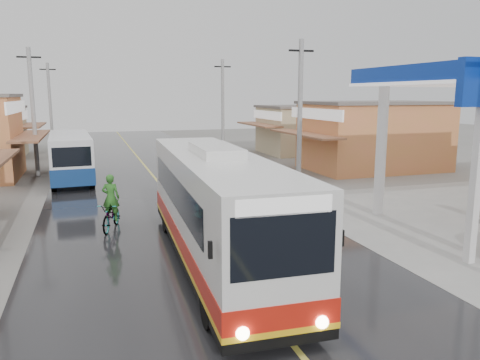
% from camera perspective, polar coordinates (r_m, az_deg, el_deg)
% --- Properties ---
extents(ground, '(120.00, 120.00, 0.00)m').
position_cam_1_polar(ground, '(10.20, 7.04, -20.05)').
color(ground, slate).
rests_on(ground, ground).
extents(road, '(12.00, 90.00, 0.02)m').
position_cam_1_polar(road, '(23.81, -8.36, -2.20)').
color(road, black).
rests_on(road, ground).
extents(centre_line, '(0.15, 90.00, 0.01)m').
position_cam_1_polar(centre_line, '(23.81, -8.36, -2.17)').
color(centre_line, '#D8CC4C').
rests_on(centre_line, road).
extents(shopfronts_right, '(11.00, 44.00, 4.80)m').
position_cam_1_polar(shopfronts_right, '(27.89, 24.88, -1.24)').
color(shopfronts_right, beige).
rests_on(shopfronts_right, ground).
extents(utility_poles_left, '(1.60, 50.00, 8.00)m').
position_cam_1_polar(utility_poles_left, '(24.69, -25.01, -2.65)').
color(utility_poles_left, gray).
rests_on(utility_poles_left, ground).
extents(utility_poles_right, '(1.60, 36.00, 8.00)m').
position_cam_1_polar(utility_poles_right, '(25.88, 7.10, -1.18)').
color(utility_poles_right, gray).
rests_on(utility_poles_right, ground).
extents(coach_bus, '(3.05, 11.76, 3.64)m').
position_cam_1_polar(coach_bus, '(14.39, -3.01, -3.29)').
color(coach_bus, silver).
rests_on(coach_bus, road).
extents(second_bus, '(2.68, 8.50, 2.79)m').
position_cam_1_polar(second_bus, '(29.94, -19.94, 2.76)').
color(second_bus, silver).
rests_on(second_bus, road).
extents(cyclist, '(1.33, 2.17, 2.21)m').
position_cam_1_polar(cyclist, '(18.65, -15.41, -3.73)').
color(cyclist, black).
rests_on(cyclist, ground).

